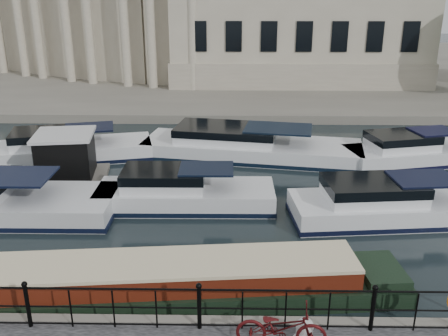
{
  "coord_description": "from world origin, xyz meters",
  "views": [
    {
      "loc": [
        0.74,
        -11.94,
        8.14
      ],
      "look_at": [
        0.5,
        2.0,
        3.0
      ],
      "focal_mm": 40.0,
      "sensor_mm": 36.0,
      "label": 1
    }
  ],
  "objects_px": {
    "mooring_bollard": "(304,331)",
    "narrowboat": "(144,289)",
    "bicycle": "(281,327)",
    "harbour_hut": "(66,159)"
  },
  "relations": [
    {
      "from": "mooring_bollard",
      "to": "narrowboat",
      "type": "xyz_separation_m",
      "value": [
        -4.02,
        2.26,
        -0.47
      ]
    },
    {
      "from": "bicycle",
      "to": "mooring_bollard",
      "type": "height_order",
      "value": "bicycle"
    },
    {
      "from": "mooring_bollard",
      "to": "narrowboat",
      "type": "height_order",
      "value": "narrowboat"
    },
    {
      "from": "bicycle",
      "to": "mooring_bollard",
      "type": "relative_size",
      "value": 3.32
    },
    {
      "from": "narrowboat",
      "to": "mooring_bollard",
      "type": "bearing_deg",
      "value": -34.46
    },
    {
      "from": "bicycle",
      "to": "harbour_hut",
      "type": "relative_size",
      "value": 0.54
    },
    {
      "from": "bicycle",
      "to": "harbour_hut",
      "type": "xyz_separation_m",
      "value": [
        -8.39,
        11.48,
        -0.12
      ]
    },
    {
      "from": "bicycle",
      "to": "narrowboat",
      "type": "height_order",
      "value": "bicycle"
    },
    {
      "from": "mooring_bollard",
      "to": "harbour_hut",
      "type": "xyz_separation_m",
      "value": [
        -8.94,
        11.28,
        0.12
      ]
    },
    {
      "from": "mooring_bollard",
      "to": "harbour_hut",
      "type": "distance_m",
      "value": 14.39
    }
  ]
}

